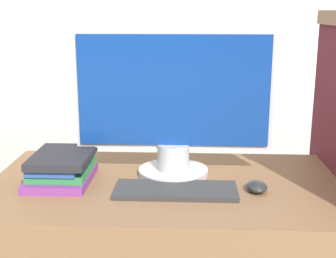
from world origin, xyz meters
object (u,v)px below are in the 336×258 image
at_px(book_stack, 61,168).
at_px(mouse, 257,186).
at_px(keyboard, 176,190).
at_px(monitor, 173,105).

bearing_deg(book_stack, mouse, -5.31).
bearing_deg(keyboard, monitor, 94.88).
distance_m(monitor, keyboard, 0.28).
relative_size(mouse, book_stack, 0.34).
relative_size(monitor, keyboard, 1.74).
xyz_separation_m(monitor, mouse, (0.26, -0.14, -0.22)).
xyz_separation_m(keyboard, book_stack, (-0.37, 0.08, 0.04)).
height_order(monitor, book_stack, monitor).
bearing_deg(book_stack, monitor, 13.07).
relative_size(keyboard, mouse, 4.33).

